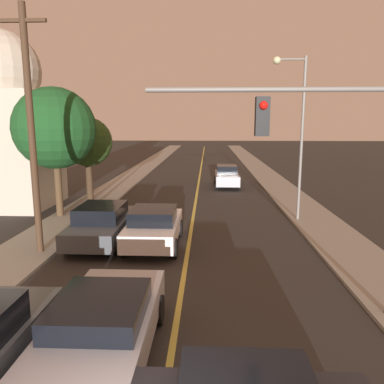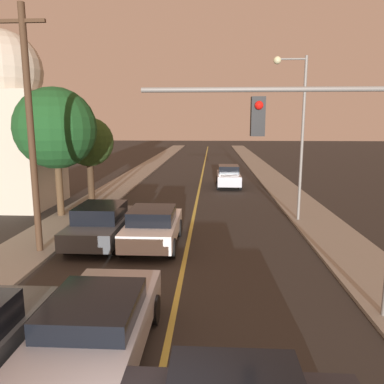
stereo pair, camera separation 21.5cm
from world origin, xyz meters
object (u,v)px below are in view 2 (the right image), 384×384
car_near_lane_second (153,226)px  tree_left_far (89,142)px  streetlamp_right (296,119)px  car_far_oncoming (229,176)px  tree_left_near (56,129)px  domed_building_left (7,123)px  traffic_signal_mast (333,155)px  utility_pole_left (31,129)px  car_near_lane_front (97,325)px  car_outer_lane_second (102,223)px

car_near_lane_second → tree_left_far: size_ratio=0.85×
streetlamp_right → tree_left_far: streetlamp_right is taller
car_far_oncoming → tree_left_near: bearing=47.7°
domed_building_left → traffic_signal_mast: bearing=-40.1°
car_far_oncoming → domed_building_left: size_ratio=0.44×
car_near_lane_second → tree_left_near: (-5.53, 4.33, 3.76)m
streetlamp_right → utility_pole_left: bearing=-153.4°
car_far_oncoming → car_near_lane_front: bearing=80.6°
traffic_signal_mast → tree_left_far: 17.11m
streetlamp_right → domed_building_left: 16.08m
car_near_lane_front → tree_left_far: tree_left_far is taller
car_far_oncoming → streetlamp_right: bearing=104.9°
car_near_lane_front → car_near_lane_second: car_near_lane_second is taller
car_near_lane_second → tree_left_near: size_ratio=0.66×
streetlamp_right → utility_pole_left: utility_pole_left is taller
tree_left_far → traffic_signal_mast: bearing=-52.8°
utility_pole_left → car_far_oncoming: bearing=63.4°
car_near_lane_front → tree_left_near: bearing=115.4°
car_near_lane_front → streetlamp_right: 13.75m
streetlamp_right → domed_building_left: (-15.81, 2.89, -0.21)m
streetlamp_right → traffic_signal_mast: bearing=-96.9°
utility_pole_left → car_near_lane_second: bearing=14.9°
tree_left_near → car_far_oncoming: bearing=47.7°
car_near_lane_front → car_near_lane_second: 7.32m
car_near_lane_second → car_outer_lane_second: size_ratio=0.89×
car_near_lane_second → car_far_oncoming: size_ratio=0.99×
tree_left_near → domed_building_left: size_ratio=0.65×
car_far_oncoming → tree_left_far: bearing=34.7°
car_outer_lane_second → tree_left_far: 8.94m
tree_left_far → car_near_lane_second: bearing=-57.9°
car_far_oncoming → streetlamp_right: 11.39m
car_near_lane_front → tree_left_near: size_ratio=0.71×
streetlamp_right → tree_left_far: bearing=160.2°
car_near_lane_second → tree_left_near: bearing=141.9°
car_far_oncoming → streetlamp_right: size_ratio=0.56×
tree_left_near → streetlamp_right: bearing=-1.0°
car_outer_lane_second → streetlamp_right: bearing=23.9°
car_far_oncoming → domed_building_left: 15.53m
car_outer_lane_second → streetlamp_right: streetlamp_right is taller
tree_left_near → domed_building_left: (-3.97, 2.69, 0.24)m
utility_pole_left → tree_left_near: size_ratio=1.34×
utility_pole_left → domed_building_left: domed_building_left is taller
streetlamp_right → tree_left_near: bearing=179.0°
car_near_lane_second → streetlamp_right: 8.64m
car_outer_lane_second → car_near_lane_second: bearing=-9.8°
car_outer_lane_second → traffic_signal_mast: size_ratio=0.80×
car_near_lane_second → traffic_signal_mast: 8.13m
utility_pole_left → domed_building_left: bearing=123.4°
streetlamp_right → tree_left_near: (-11.84, 0.20, -0.46)m
tree_left_far → streetlamp_right: bearing=-19.8°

